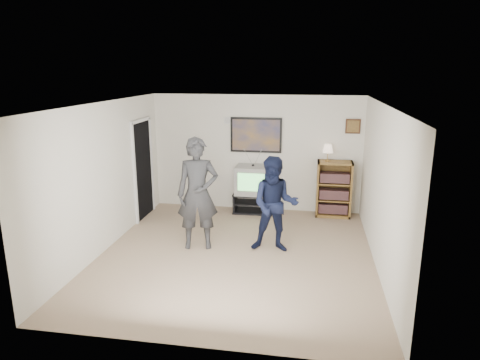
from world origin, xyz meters
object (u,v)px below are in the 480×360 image
(person_tall, at_px, (198,194))
(crt_television, at_px, (253,180))
(media_stand, at_px, (253,203))
(bookshelf, at_px, (334,189))
(person_short, at_px, (275,205))

(person_tall, bearing_deg, crt_television, 58.54)
(media_stand, height_order, bookshelf, bookshelf)
(bookshelf, bearing_deg, person_short, -118.22)
(bookshelf, bearing_deg, crt_television, -178.32)
(crt_television, bearing_deg, media_stand, 1.28)
(media_stand, bearing_deg, person_short, -73.60)
(crt_television, distance_m, person_short, 2.04)
(crt_television, relative_size, person_short, 0.43)
(person_tall, bearing_deg, bookshelf, 27.97)
(media_stand, bearing_deg, crt_television, 178.57)
(crt_television, xyz_separation_m, person_tall, (-0.67, -2.00, 0.24))
(crt_television, distance_m, person_tall, 2.13)
(media_stand, xyz_separation_m, crt_television, (-0.01, 0.00, 0.51))
(crt_television, height_order, person_short, person_short)
(media_stand, bearing_deg, bookshelf, 0.27)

